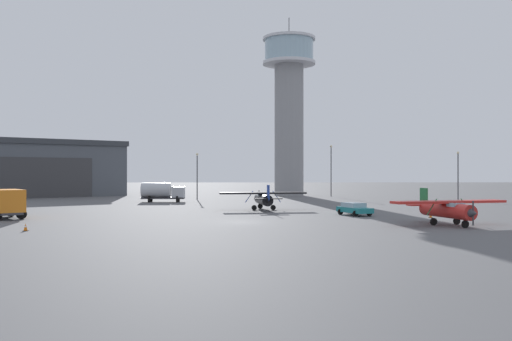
{
  "coord_description": "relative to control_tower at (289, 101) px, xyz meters",
  "views": [
    {
      "loc": [
        0.31,
        -52.32,
        4.68
      ],
      "look_at": [
        2.08,
        27.81,
        4.91
      ],
      "focal_mm": 39.21,
      "sensor_mm": 36.0,
      "label": 1
    }
  ],
  "objects": [
    {
      "name": "airplane_black",
      "position": [
        -6.62,
        -42.67,
        -17.48
      ],
      "size": [
        10.85,
        8.5,
        3.19
      ],
      "rotation": [
        0.0,
        0.0,
        1.69
      ],
      "color": "black",
      "rests_on": "ground_plane"
    },
    {
      "name": "car_teal",
      "position": [
        2.92,
        -51.07,
        -18.23
      ],
      "size": [
        3.45,
        4.87,
        1.37
      ],
      "rotation": [
        0.0,
        0.0,
        5.1
      ],
      "color": "teal",
      "rests_on": "ground_plane"
    },
    {
      "name": "traffic_cone_near_right",
      "position": [
        -26.39,
        -66.53,
        -18.67
      ],
      "size": [
        0.36,
        0.36,
        0.61
      ],
      "color": "black",
      "rests_on": "ground_plane"
    },
    {
      "name": "light_post_east",
      "position": [
        -16.99,
        -16.01,
        -14.19
      ],
      "size": [
        0.44,
        0.44,
        7.94
      ],
      "color": "#38383D",
      "rests_on": "ground_plane"
    },
    {
      "name": "traffic_cone_near_left",
      "position": [
        10.11,
        -54.44,
        -18.67
      ],
      "size": [
        0.36,
        0.36,
        0.6
      ],
      "color": "black",
      "rests_on": "ground_plane"
    },
    {
      "name": "truck_box_orange",
      "position": [
        -33.15,
        -54.48,
        -17.28
      ],
      "size": [
        5.77,
        6.57,
        2.95
      ],
      "rotation": [
        0.0,
        0.0,
        2.2
      ],
      "color": "#38383D",
      "rests_on": "ground_plane"
    },
    {
      "name": "truck_fuel_tanker_silver",
      "position": [
        -21.86,
        -23.77,
        -17.31
      ],
      "size": [
        6.64,
        3.18,
        3.03
      ],
      "rotation": [
        0.0,
        0.0,
        0.0
      ],
      "color": "#38383D",
      "rests_on": "ground_plane"
    },
    {
      "name": "ground_plane",
      "position": [
        -9.37,
        -58.92,
        -18.97
      ],
      "size": [
        400.0,
        400.0,
        0.0
      ],
      "primitive_type": "plane",
      "color": "#545456"
    },
    {
      "name": "control_tower",
      "position": [
        0.0,
        0.0,
        0.0
      ],
      "size": [
        10.49,
        10.49,
        35.55
      ],
      "color": "gray",
      "rests_on": "ground_plane"
    },
    {
      "name": "hangar",
      "position": [
        -50.05,
        -2.36,
        -13.56
      ],
      "size": [
        36.47,
        33.01,
        10.8
      ],
      "rotation": [
        0.0,
        0.0,
        -0.95
      ],
      "color": "#4C5159",
      "rests_on": "ground_plane"
    },
    {
      "name": "light_post_north",
      "position": [
        27.33,
        -17.33,
        -14.05
      ],
      "size": [
        0.44,
        0.44,
        8.2
      ],
      "color": "#38383D",
      "rests_on": "ground_plane"
    },
    {
      "name": "light_post_west",
      "position": [
        7.79,
        -4.08,
        -13.18
      ],
      "size": [
        0.44,
        0.44,
        9.87
      ],
      "color": "#38383D",
      "rests_on": "ground_plane"
    },
    {
      "name": "airplane_red",
      "position": [
        8.83,
        -62.31,
        -17.49
      ],
      "size": [
        10.76,
        8.41,
        3.18
      ],
      "rotation": [
        0.0,
        0.0,
        4.97
      ],
      "color": "red",
      "rests_on": "ground_plane"
    }
  ]
}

